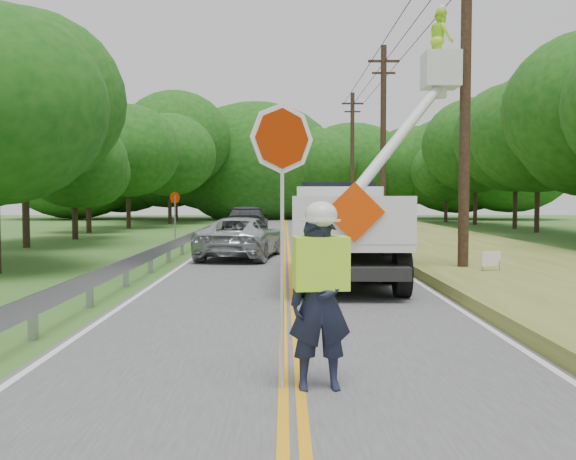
{
  "coord_description": "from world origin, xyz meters",
  "views": [
    {
      "loc": [
        -0.09,
        -9.17,
        2.3
      ],
      "look_at": [
        0.0,
        6.0,
        1.5
      ],
      "focal_mm": 40.1,
      "sensor_mm": 36.0,
      "label": 1
    }
  ],
  "objects": [
    {
      "name": "suv_silver",
      "position": [
        -1.68,
        14.55,
        0.78
      ],
      "size": [
        3.26,
        5.75,
        1.51
      ],
      "primitive_type": "imported",
      "rotation": [
        0.0,
        0.0,
        3.0
      ],
      "color": "#B3B7BB",
      "rests_on": "road"
    },
    {
      "name": "bucket_truck",
      "position": [
        1.74,
        9.26,
        1.68
      ],
      "size": [
        4.7,
        7.89,
        7.49
      ],
      "color": "black",
      "rests_on": "road"
    },
    {
      "name": "guardrail",
      "position": [
        -4.02,
        14.91,
        0.55
      ],
      "size": [
        0.18,
        48.0,
        0.77
      ],
      "color": "gray",
      "rests_on": "ground"
    },
    {
      "name": "treeline_horizon",
      "position": [
        -1.6,
        56.2,
        5.5
      ],
      "size": [
        56.83,
        13.57,
        12.69
      ],
      "color": "#104810",
      "rests_on": "ground"
    },
    {
      "name": "suv_darkgrey",
      "position": [
        -2.23,
        27.71,
        0.87
      ],
      "size": [
        2.46,
        5.91,
        1.71
      ],
      "primitive_type": "imported",
      "rotation": [
        0.0,
        0.0,
        3.15
      ],
      "color": "#313338",
      "rests_on": "road"
    },
    {
      "name": "stop_sign_permanent",
      "position": [
        -4.97,
        19.49,
        1.65
      ],
      "size": [
        0.42,
        0.37,
        2.5
      ],
      "color": "gray",
      "rests_on": "ground"
    },
    {
      "name": "road",
      "position": [
        0.0,
        14.0,
        0.01
      ],
      "size": [
        7.2,
        96.0,
        0.03
      ],
      "color": "#48484A",
      "rests_on": "ground"
    },
    {
      "name": "flagger",
      "position": [
        0.33,
        -1.69,
        1.21
      ],
      "size": [
        1.22,
        0.57,
        3.36
      ],
      "color": "#191E33",
      "rests_on": "road"
    },
    {
      "name": "treeline_right",
      "position": [
        15.68,
        25.79,
        6.1
      ],
      "size": [
        9.98,
        51.79,
        10.78
      ],
      "color": "#332319",
      "rests_on": "ground"
    },
    {
      "name": "treeline_left",
      "position": [
        -10.43,
        31.57,
        6.01
      ],
      "size": [
        11.11,
        57.06,
        11.95
      ],
      "color": "#332319",
      "rests_on": "ground"
    },
    {
      "name": "tall_grass_verge",
      "position": [
        7.1,
        14.0,
        0.15
      ],
      "size": [
        7.0,
        96.0,
        0.3
      ],
      "primitive_type": "cube",
      "color": "#576827",
      "rests_on": "ground"
    },
    {
      "name": "utility_poles",
      "position": [
        5.0,
        17.02,
        5.27
      ],
      "size": [
        1.6,
        43.3,
        10.0
      ],
      "color": "black",
      "rests_on": "ground"
    },
    {
      "name": "yard_sign",
      "position": [
        5.46,
        7.95,
        0.6
      ],
      "size": [
        0.55,
        0.2,
        0.83
      ],
      "color": "white",
      "rests_on": "ground"
    },
    {
      "name": "ground",
      "position": [
        0.0,
        0.0,
        0.0
      ],
      "size": [
        140.0,
        140.0,
        0.0
      ],
      "primitive_type": "plane",
      "color": "#2C5B1E",
      "rests_on": "ground"
    }
  ]
}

